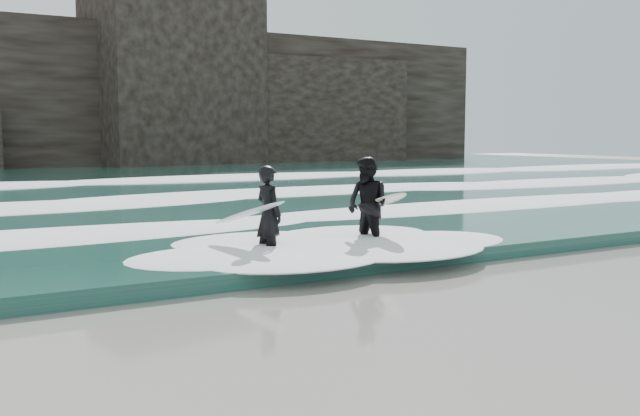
{
  "coord_description": "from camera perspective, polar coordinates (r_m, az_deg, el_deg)",
  "views": [
    {
      "loc": [
        -7.92,
        -7.22,
        2.49
      ],
      "look_at": [
        -0.82,
        5.12,
        1.0
      ],
      "focal_mm": 40.0,
      "sensor_mm": 36.0,
      "label": 1
    }
  ],
  "objects": [
    {
      "name": "surfer_left",
      "position": [
        13.82,
        -4.33,
        -0.46
      ],
      "size": [
        1.25,
        1.86,
        1.88
      ],
      "color": "black",
      "rests_on": "ground"
    },
    {
      "name": "foam_mid",
      "position": [
        24.62,
        -11.04,
        1.04
      ],
      "size": [
        60.0,
        4.0,
        0.24
      ],
      "primitive_type": "ellipsoid",
      "color": "white",
      "rests_on": "sea"
    },
    {
      "name": "foam_far",
      "position": [
        33.24,
        -16.09,
        2.22
      ],
      "size": [
        60.0,
        4.8,
        0.3
      ],
      "primitive_type": "ellipsoid",
      "color": "white",
      "rests_on": "sea"
    },
    {
      "name": "headland",
      "position": [
        53.86,
        -21.66,
        8.23
      ],
      "size": [
        70.0,
        9.0,
        10.0
      ],
      "primitive_type": "cube",
      "color": "black",
      "rests_on": "ground"
    },
    {
      "name": "foam_near",
      "position": [
        18.17,
        -3.86,
        -0.64
      ],
      "size": [
        60.0,
        3.2,
        0.2
      ],
      "primitive_type": "ellipsoid",
      "color": "white",
      "rests_on": "sea"
    },
    {
      "name": "surfer_right",
      "position": [
        14.87,
        3.94,
        0.26
      ],
      "size": [
        1.4,
        2.1,
        2.01
      ],
      "color": "black",
      "rests_on": "ground"
    },
    {
      "name": "sea",
      "position": [
        37.15,
        -17.56,
        2.08
      ],
      "size": [
        90.0,
        52.0,
        0.3
      ],
      "primitive_type": "cube",
      "color": "#1C4C43",
      "rests_on": "ground"
    },
    {
      "name": "ground",
      "position": [
        11.0,
        17.42,
        -7.38
      ],
      "size": [
        120.0,
        120.0,
        0.0
      ],
      "primitive_type": "plane",
      "color": "#78705B",
      "rests_on": "ground"
    }
  ]
}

